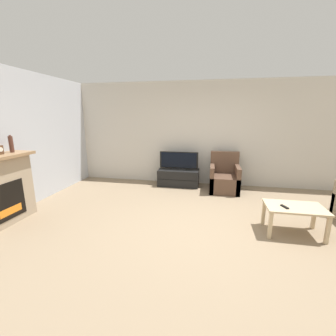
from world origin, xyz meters
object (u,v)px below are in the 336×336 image
tv_stand (179,177)px  mantel_vase_right (11,144)px  coffee_table (294,210)px  tv (179,161)px  armchair (224,179)px  remote (285,207)px

tv_stand → mantel_vase_right: bearing=-137.4°
mantel_vase_right → coffee_table: 4.85m
tv_stand → tv: (-0.00, -0.00, 0.43)m
tv → coffee_table: size_ratio=1.18×
tv → coffee_table: (2.13, -2.16, -0.27)m
armchair → coffee_table: armchair is taller
armchair → coffee_table: (0.97, -1.95, 0.08)m
tv_stand → coffee_table: bearing=-45.3°
mantel_vase_right → coffee_table: (4.75, 0.24, -0.95)m
mantel_vase_right → armchair: bearing=30.1°
coffee_table → tv: bearing=134.7°
tv_stand → coffee_table: (2.13, -2.16, 0.17)m
mantel_vase_right → coffee_table: size_ratio=0.36×
armchair → remote: 2.18m
mantel_vase_right → tv_stand: (2.61, 2.40, -1.12)m
mantel_vase_right → tv: 3.61m
tv → remote: tv is taller
tv_stand → remote: bearing=-48.7°
mantel_vase_right → armchair: (3.78, 2.19, -1.03)m
tv → armchair: size_ratio=1.07×
tv_stand → armchair: armchair is taller
coffee_table → remote: size_ratio=5.57×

